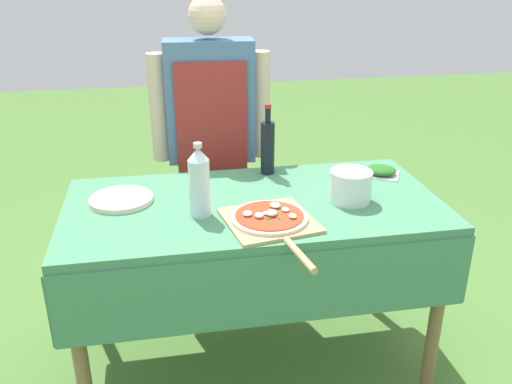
{
  "coord_description": "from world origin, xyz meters",
  "views": [
    {
      "loc": [
        -0.34,
        -1.92,
        1.69
      ],
      "look_at": [
        0.01,
        0.0,
        0.85
      ],
      "focal_mm": 38.0,
      "sensor_mm": 36.0,
      "label": 1
    }
  ],
  "objects_px": {
    "prep_table": "(254,226)",
    "pizza_on_peel": "(271,220)",
    "person_cook": "(211,131)",
    "plate_stack": "(121,199)",
    "oil_bottle": "(268,146)",
    "water_bottle": "(199,182)",
    "mixing_tub": "(351,186)",
    "herb_container": "(381,171)"
  },
  "relations": [
    {
      "from": "plate_stack",
      "to": "mixing_tub",
      "type": "bearing_deg",
      "value": -9.71
    },
    {
      "from": "water_bottle",
      "to": "prep_table",
      "type": "bearing_deg",
      "value": 21.1
    },
    {
      "from": "pizza_on_peel",
      "to": "person_cook",
      "type": "bearing_deg",
      "value": 88.4
    },
    {
      "from": "pizza_on_peel",
      "to": "mixing_tub",
      "type": "bearing_deg",
      "value": 11.8
    },
    {
      "from": "mixing_tub",
      "to": "plate_stack",
      "type": "bearing_deg",
      "value": 170.29
    },
    {
      "from": "prep_table",
      "to": "water_bottle",
      "type": "bearing_deg",
      "value": -158.9
    },
    {
      "from": "plate_stack",
      "to": "prep_table",
      "type": "bearing_deg",
      "value": -10.2
    },
    {
      "from": "person_cook",
      "to": "herb_container",
      "type": "relative_size",
      "value": 7.72
    },
    {
      "from": "herb_container",
      "to": "mixing_tub",
      "type": "bearing_deg",
      "value": -133.7
    },
    {
      "from": "mixing_tub",
      "to": "plate_stack",
      "type": "height_order",
      "value": "mixing_tub"
    },
    {
      "from": "oil_bottle",
      "to": "person_cook",
      "type": "bearing_deg",
      "value": 122.01
    },
    {
      "from": "person_cook",
      "to": "plate_stack",
      "type": "relative_size",
      "value": 6.15
    },
    {
      "from": "prep_table",
      "to": "pizza_on_peel",
      "type": "distance_m",
      "value": 0.24
    },
    {
      "from": "prep_table",
      "to": "plate_stack",
      "type": "bearing_deg",
      "value": 169.8
    },
    {
      "from": "oil_bottle",
      "to": "mixing_tub",
      "type": "height_order",
      "value": "oil_bottle"
    },
    {
      "from": "person_cook",
      "to": "water_bottle",
      "type": "height_order",
      "value": "person_cook"
    },
    {
      "from": "pizza_on_peel",
      "to": "plate_stack",
      "type": "relative_size",
      "value": 2.18
    },
    {
      "from": "mixing_tub",
      "to": "plate_stack",
      "type": "xyz_separation_m",
      "value": [
        -0.89,
        0.15,
        -0.05
      ]
    },
    {
      "from": "person_cook",
      "to": "water_bottle",
      "type": "xyz_separation_m",
      "value": [
        -0.12,
        -0.72,
        0.03
      ]
    },
    {
      "from": "prep_table",
      "to": "plate_stack",
      "type": "relative_size",
      "value": 5.94
    },
    {
      "from": "herb_container",
      "to": "mixing_tub",
      "type": "relative_size",
      "value": 1.21
    },
    {
      "from": "person_cook",
      "to": "oil_bottle",
      "type": "relative_size",
      "value": 4.93
    },
    {
      "from": "water_bottle",
      "to": "plate_stack",
      "type": "bearing_deg",
      "value": 149.46
    },
    {
      "from": "person_cook",
      "to": "prep_table",
      "type": "bearing_deg",
      "value": 102.04
    },
    {
      "from": "oil_bottle",
      "to": "plate_stack",
      "type": "bearing_deg",
      "value": -162.16
    },
    {
      "from": "prep_table",
      "to": "pizza_on_peel",
      "type": "bearing_deg",
      "value": -82.34
    },
    {
      "from": "water_bottle",
      "to": "mixing_tub",
      "type": "relative_size",
      "value": 1.71
    },
    {
      "from": "pizza_on_peel",
      "to": "herb_container",
      "type": "distance_m",
      "value": 0.69
    },
    {
      "from": "prep_table",
      "to": "water_bottle",
      "type": "distance_m",
      "value": 0.33
    },
    {
      "from": "oil_bottle",
      "to": "water_bottle",
      "type": "relative_size",
      "value": 1.11
    },
    {
      "from": "person_cook",
      "to": "plate_stack",
      "type": "distance_m",
      "value": 0.69
    },
    {
      "from": "pizza_on_peel",
      "to": "plate_stack",
      "type": "distance_m",
      "value": 0.61
    },
    {
      "from": "herb_container",
      "to": "mixing_tub",
      "type": "height_order",
      "value": "mixing_tub"
    },
    {
      "from": "prep_table",
      "to": "water_bottle",
      "type": "xyz_separation_m",
      "value": [
        -0.22,
        -0.08,
        0.24
      ]
    },
    {
      "from": "oil_bottle",
      "to": "mixing_tub",
      "type": "relative_size",
      "value": 1.89
    },
    {
      "from": "plate_stack",
      "to": "pizza_on_peel",
      "type": "bearing_deg",
      "value": -28.39
    },
    {
      "from": "herb_container",
      "to": "mixing_tub",
      "type": "xyz_separation_m",
      "value": [
        -0.23,
        -0.24,
        0.04
      ]
    },
    {
      "from": "prep_table",
      "to": "person_cook",
      "type": "bearing_deg",
      "value": 98.74
    },
    {
      "from": "prep_table",
      "to": "oil_bottle",
      "type": "distance_m",
      "value": 0.39
    },
    {
      "from": "mixing_tub",
      "to": "prep_table",
      "type": "bearing_deg",
      "value": 170.96
    },
    {
      "from": "prep_table",
      "to": "oil_bottle",
      "type": "height_order",
      "value": "oil_bottle"
    },
    {
      "from": "prep_table",
      "to": "mixing_tub",
      "type": "xyz_separation_m",
      "value": [
        0.38,
        -0.06,
        0.17
      ]
    }
  ]
}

